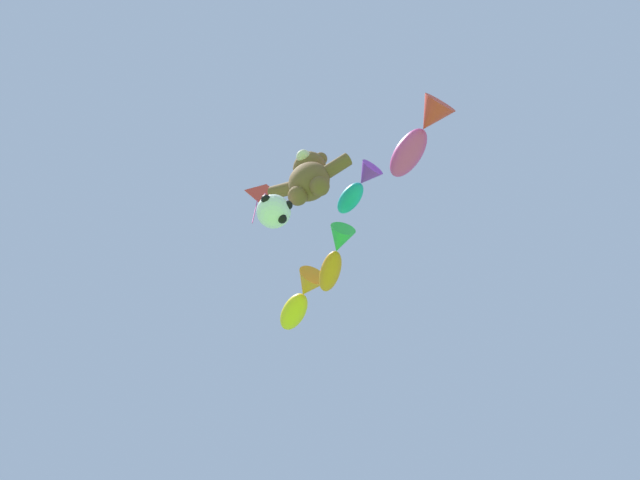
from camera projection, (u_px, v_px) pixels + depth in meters
The scene contains 7 objects.
teddy_bear_kite at pixel (309, 177), 11.55m from camera, with size 2.11×0.93×2.14m.
soccer_ball_kite at pixel (274, 211), 10.29m from camera, with size 0.79×0.78×0.73m.
fish_kite_magenta at pixel (420, 135), 11.24m from camera, with size 1.97×1.73×0.78m.
fish_kite_teal at pixel (358, 187), 12.72m from camera, with size 1.55×1.27×0.62m.
fish_kite_tangerine at pixel (335, 256), 12.80m from camera, with size 1.67×1.87×0.65m.
fish_kite_goldfin at pixel (301, 299), 14.28m from camera, with size 2.05×1.91×0.84m.
diamond_kite at pixel (263, 196), 15.42m from camera, with size 1.00×0.76×2.51m.
Camera 1 is at (2.56, -0.50, 1.42)m, focal length 28.00 mm.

